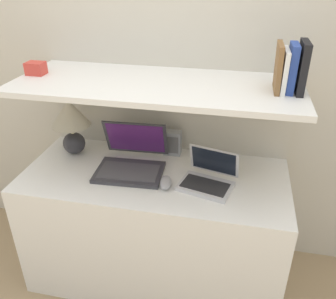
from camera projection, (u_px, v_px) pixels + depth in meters
wall_back at (169, 66)px, 2.00m from camera, size 6.00×0.05×2.40m
desk at (155, 226)px, 2.07m from camera, size 1.41×0.63×0.71m
back_riser at (168, 164)px, 2.25m from camera, size 1.41×0.04×1.17m
shelf at (156, 85)px, 1.74m from camera, size 1.41×0.57×0.03m
table_lamp at (71, 120)px, 2.01m from camera, size 0.22×0.22×0.33m
laptop_large at (132, 161)px, 1.93m from camera, size 0.37×0.36×0.24m
laptop_small at (208, 178)px, 1.80m from camera, size 0.31×0.28×0.18m
computer_mouse at (166, 183)px, 1.79m from camera, size 0.08×0.13×0.04m
router_box at (172, 143)px, 2.07m from camera, size 0.10×0.06×0.15m
book_black at (302, 67)px, 1.56m from camera, size 0.03×0.17×0.22m
book_blue at (292, 68)px, 1.57m from camera, size 0.03×0.14×0.21m
book_white at (284, 70)px, 1.58m from camera, size 0.02×0.17×0.19m
book_brown at (278, 68)px, 1.58m from camera, size 0.03×0.17×0.21m
shelf_gadget at (36, 68)px, 1.83m from camera, size 0.09×0.07×0.06m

